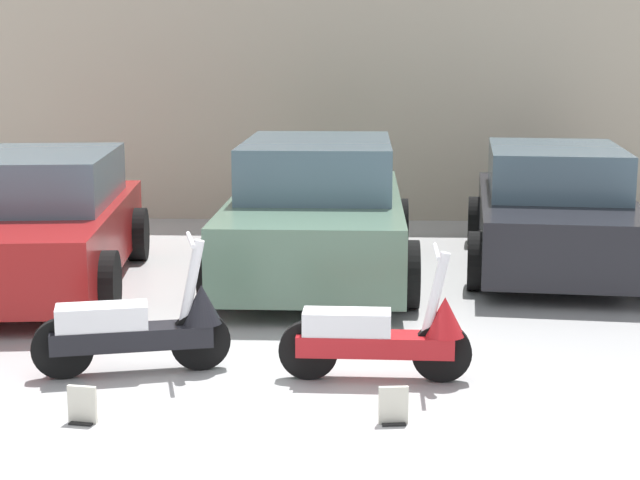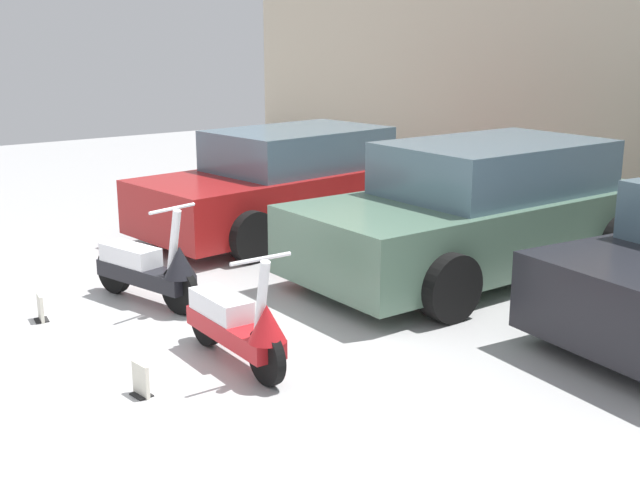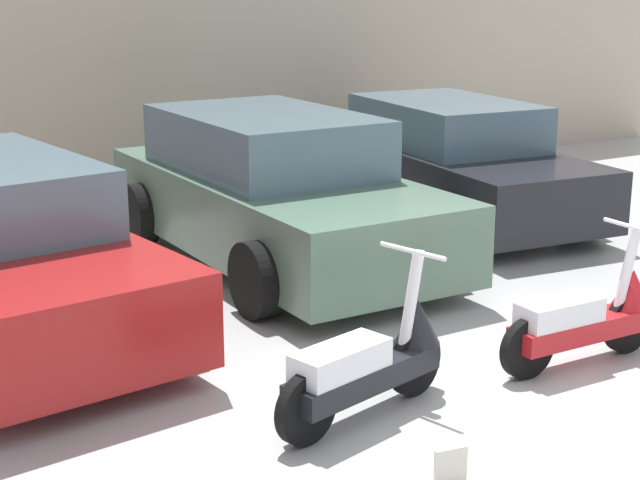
% 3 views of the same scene
% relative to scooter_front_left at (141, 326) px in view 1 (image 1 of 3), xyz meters
% --- Properties ---
extents(ground_plane, '(28.00, 28.00, 0.00)m').
position_rel_scooter_front_left_xyz_m(ground_plane, '(0.89, -0.70, -0.38)').
color(ground_plane, '#B2B2B2').
extents(wall_back, '(19.60, 0.12, 3.76)m').
position_rel_scooter_front_left_xyz_m(wall_back, '(0.89, 7.18, 1.50)').
color(wall_back, beige).
rests_on(wall_back, ground_plane).
extents(scooter_front_left, '(1.49, 0.67, 1.06)m').
position_rel_scooter_front_left_xyz_m(scooter_front_left, '(0.00, 0.00, 0.00)').
color(scooter_front_left, black).
rests_on(scooter_front_left, ground_plane).
extents(scooter_front_right, '(1.47, 0.53, 1.02)m').
position_rel_scooter_front_left_xyz_m(scooter_front_right, '(1.87, -0.09, -0.01)').
color(scooter_front_right, black).
rests_on(scooter_front_right, ground_plane).
extents(car_rear_left, '(2.34, 4.29, 1.40)m').
position_rel_scooter_front_left_xyz_m(car_rear_left, '(-1.73, 2.88, 0.29)').
color(car_rear_left, maroon).
rests_on(car_rear_left, ground_plane).
extents(car_rear_center, '(2.14, 4.40, 1.49)m').
position_rel_scooter_front_left_xyz_m(car_rear_center, '(1.20, 3.50, 0.34)').
color(car_rear_center, '#51705B').
rests_on(car_rear_center, ground_plane).
extents(car_rear_right, '(2.29, 4.21, 1.38)m').
position_rel_scooter_front_left_xyz_m(car_rear_right, '(3.93, 4.07, 0.28)').
color(car_rear_right, black).
rests_on(car_rear_right, ground_plane).
extents(placard_near_left_scooter, '(0.20, 0.14, 0.26)m').
position_rel_scooter_front_left_xyz_m(placard_near_left_scooter, '(-0.17, -1.05, -0.26)').
color(placard_near_left_scooter, black).
rests_on(placard_near_left_scooter, ground_plane).
extents(placard_near_right_scooter, '(0.20, 0.14, 0.26)m').
position_rel_scooter_front_left_xyz_m(placard_near_right_scooter, '(1.93, -0.97, -0.26)').
color(placard_near_right_scooter, black).
rests_on(placard_near_right_scooter, ground_plane).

